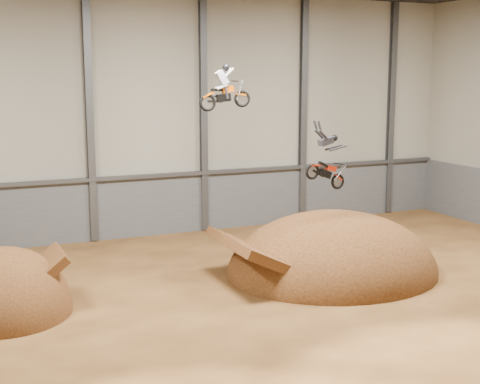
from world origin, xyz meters
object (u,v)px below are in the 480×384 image
at_px(fmx_rider_a, 226,85).
at_px(takeoff_ramp, 6,312).
at_px(landing_ramp, 332,273).
at_px(fmx_rider_b, 323,156).

bearing_deg(fmx_rider_a, takeoff_ramp, 178.57).
relative_size(takeoff_ramp, fmx_rider_a, 2.65).
distance_m(takeoff_ramp, landing_ramp, 14.71).
distance_m(takeoff_ramp, fmx_rider_a, 12.86).
bearing_deg(fmx_rider_b, fmx_rider_a, 162.89).
bearing_deg(landing_ramp, fmx_rider_a, 179.77).
relative_size(takeoff_ramp, landing_ramp, 0.58).
height_order(landing_ramp, fmx_rider_a, fmx_rider_a).
bearing_deg(takeoff_ramp, fmx_rider_a, -3.79).
height_order(takeoff_ramp, fmx_rider_a, fmx_rider_a).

